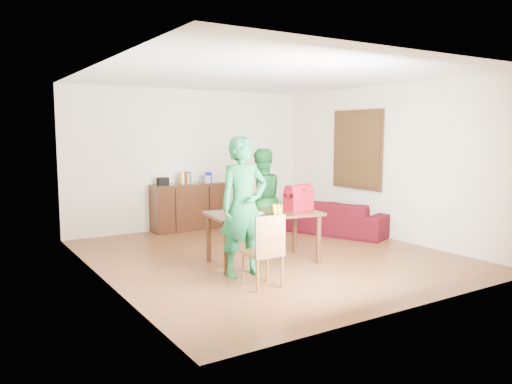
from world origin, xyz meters
TOP-DOWN VIEW (x-y plane):
  - room at (0.01, 0.13)m, footprint 5.20×5.70m
  - table at (-0.30, -0.32)m, footprint 1.69×1.11m
  - chair at (-0.93, -1.28)m, footprint 0.41×0.40m
  - person_near at (-0.87, -0.72)m, footprint 0.70×0.49m
  - person_far at (0.10, 0.39)m, footprint 0.80×0.63m
  - laptop at (-0.52, -0.33)m, footprint 0.33×0.25m
  - bananas at (-0.33, -0.69)m, footprint 0.21×0.17m
  - bottle at (-0.27, -0.70)m, footprint 0.07×0.07m
  - red_bag at (0.25, -0.42)m, footprint 0.43×0.28m
  - sofa at (1.95, 0.78)m, footprint 1.58×2.27m

SIDE VIEW (x-z plane):
  - chair at x=-0.93m, z-range -0.19..0.71m
  - sofa at x=1.95m, z-range 0.00..0.62m
  - table at x=-0.30m, z-range 0.28..1.02m
  - bananas at x=-0.33m, z-range 0.74..0.80m
  - laptop at x=-0.52m, z-range 0.67..0.89m
  - person_far at x=0.10m, z-range 0.00..1.62m
  - bottle at x=-0.27m, z-range 0.74..0.92m
  - red_bag at x=0.25m, z-range 0.74..1.04m
  - person_near at x=-0.87m, z-range 0.00..1.83m
  - room at x=0.01m, z-range -0.14..2.76m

